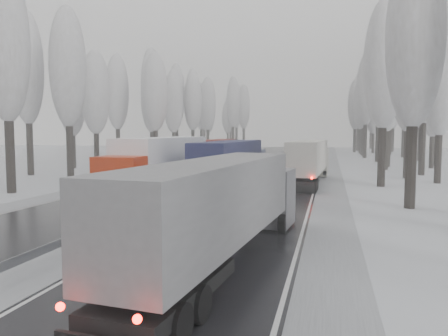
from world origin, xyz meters
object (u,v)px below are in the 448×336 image
at_px(truck_blue_box, 233,162).
at_px(truck_cream_box, 310,159).
at_px(truck_red_white, 161,162).
at_px(truck_red_red, 215,151).
at_px(truck_grey_tarp, 225,204).
at_px(box_truck_distant, 300,146).

xyz_separation_m(truck_blue_box, truck_cream_box, (5.73, 7.55, -0.05)).
distance_m(truck_red_white, truck_red_red, 29.14).
bearing_deg(truck_grey_tarp, truck_red_red, 110.89).
xyz_separation_m(truck_blue_box, truck_red_red, (-8.22, 25.37, -0.19)).
xyz_separation_m(box_truck_distant, truck_red_white, (-5.44, -74.15, 1.13)).
relative_size(box_truck_distant, truck_red_white, 0.44).
relative_size(truck_blue_box, truck_red_red, 1.09).
height_order(truck_grey_tarp, truck_red_white, truck_red_white).
xyz_separation_m(truck_grey_tarp, truck_red_white, (-8.66, 15.39, 0.33)).
distance_m(truck_cream_box, box_truck_distant, 63.25).
bearing_deg(truck_red_red, truck_cream_box, -50.25).
bearing_deg(truck_red_white, truck_grey_tarp, -62.31).
relative_size(truck_cream_box, box_truck_distant, 2.07).
bearing_deg(truck_blue_box, truck_red_red, 109.36).
height_order(truck_red_white, truck_red_red, truck_red_white).
relative_size(truck_grey_tarp, truck_blue_box, 0.94).
height_order(truck_blue_box, truck_red_white, truck_red_white).
bearing_deg(truck_blue_box, truck_grey_tarp, -76.97).
distance_m(truck_blue_box, truck_red_white, 5.95).
relative_size(truck_cream_box, truck_red_white, 0.91).
height_order(truck_blue_box, truck_cream_box, truck_blue_box).
xyz_separation_m(truck_cream_box, truck_red_white, (-10.50, -11.11, 0.23)).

